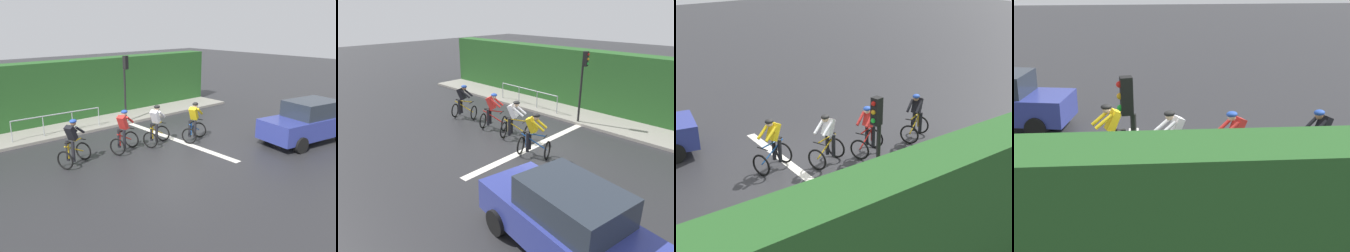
% 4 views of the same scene
% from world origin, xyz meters
% --- Properties ---
extents(ground_plane, '(80.00, 80.00, 0.00)m').
position_xyz_m(ground_plane, '(0.00, 0.00, 0.00)').
color(ground_plane, '#28282B').
extents(sidewalk_kerb, '(2.80, 18.56, 0.12)m').
position_xyz_m(sidewalk_kerb, '(4.64, 2.00, 0.06)').
color(sidewalk_kerb, gray).
rests_on(sidewalk_kerb, ground).
extents(stone_wall_low, '(0.44, 18.56, 0.57)m').
position_xyz_m(stone_wall_low, '(5.54, 2.00, 0.28)').
color(stone_wall_low, gray).
rests_on(stone_wall_low, ground).
extents(hedge_wall, '(1.10, 18.56, 3.07)m').
position_xyz_m(hedge_wall, '(5.84, 2.00, 1.53)').
color(hedge_wall, '#265623').
rests_on(hedge_wall, ground).
extents(road_marking_stop_line, '(7.00, 0.30, 0.01)m').
position_xyz_m(road_marking_stop_line, '(0.00, -0.21, 0.00)').
color(road_marking_stop_line, silver).
rests_on(road_marking_stop_line, ground).
extents(cyclist_lead, '(1.08, 1.27, 1.66)m').
position_xyz_m(cyclist_lead, '(0.18, 4.41, 0.80)').
color(cyclist_lead, black).
rests_on(cyclist_lead, ground).
extents(cyclist_second, '(1.06, 1.26, 1.66)m').
position_xyz_m(cyclist_second, '(0.15, 2.30, 0.80)').
color(cyclist_second, black).
rests_on(cyclist_second, ground).
extents(cyclist_mid, '(1.02, 1.25, 1.66)m').
position_xyz_m(cyclist_mid, '(-0.02, 0.82, 0.80)').
color(cyclist_mid, black).
rests_on(cyclist_mid, ground).
extents(cyclist_fourth, '(1.02, 1.25, 1.66)m').
position_xyz_m(cyclist_fourth, '(-0.67, -0.72, 0.80)').
color(cyclist_fourth, black).
rests_on(cyclist_fourth, ground).
extents(car_navy, '(2.40, 4.33, 1.76)m').
position_xyz_m(car_navy, '(-3.86, -4.23, 0.87)').
color(car_navy, navy).
rests_on(car_navy, ground).
extents(traffic_light_near_crossing, '(0.23, 0.31, 3.34)m').
position_xyz_m(traffic_light_near_crossing, '(3.44, -0.09, 2.22)').
color(traffic_light_near_crossing, black).
rests_on(traffic_light_near_crossing, ground).
extents(pedestrian_railing_kerbside, '(0.21, 4.03, 1.03)m').
position_xyz_m(pedestrian_railing_kerbside, '(3.74, 3.35, 0.80)').
color(pedestrian_railing_kerbside, '#999EA3').
rests_on(pedestrian_railing_kerbside, ground).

